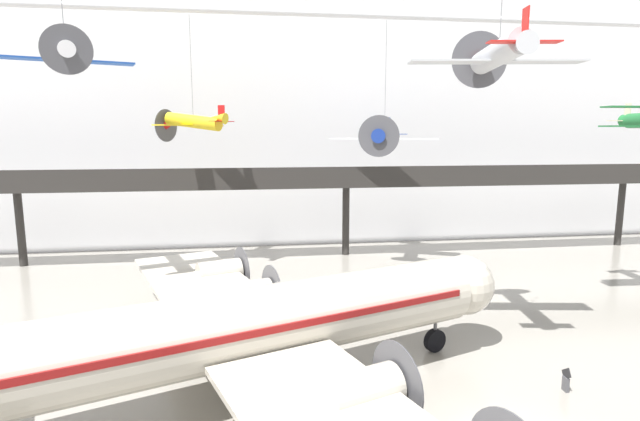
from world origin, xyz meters
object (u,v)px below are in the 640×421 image
airliner_silver_main (236,330)px  suspended_plane_yellow_lowwing (193,122)px  suspended_plane_white_twin (385,135)px  suspended_plane_blue_trainer (66,56)px  suspended_plane_silver_racer (499,54)px  info_sign_pedestal (566,382)px

airliner_silver_main → suspended_plane_yellow_lowwing: (-3.91, 23.40, 9.54)m
airliner_silver_main → suspended_plane_white_twin: suspended_plane_white_twin is taller
suspended_plane_blue_trainer → airliner_silver_main: bearing=24.6°
suspended_plane_yellow_lowwing → suspended_plane_white_twin: 16.97m
suspended_plane_yellow_lowwing → suspended_plane_white_twin: suspended_plane_yellow_lowwing is taller
suspended_plane_white_twin → suspended_plane_silver_racer: 19.52m
suspended_plane_silver_racer → suspended_plane_blue_trainer: (-23.31, 5.69, 0.20)m
suspended_plane_yellow_lowwing → info_sign_pedestal: size_ratio=8.53×
suspended_plane_blue_trainer → info_sign_pedestal: bearing=47.1°
suspended_plane_silver_racer → suspended_plane_blue_trainer: suspended_plane_blue_trainer is taller
airliner_silver_main → suspended_plane_silver_racer: (13.86, 4.08, 12.75)m
suspended_plane_silver_racer → suspended_plane_yellow_lowwing: bearing=51.5°
airliner_silver_main → info_sign_pedestal: 15.82m
suspended_plane_blue_trainer → suspended_plane_silver_racer: bearing=56.9°
suspended_plane_white_twin → suspended_plane_silver_racer: bearing=25.5°
airliner_silver_main → suspended_plane_blue_trainer: size_ratio=4.81×
airliner_silver_main → suspended_plane_blue_trainer: (-9.44, 9.78, 12.95)m
suspended_plane_yellow_lowwing → suspended_plane_blue_trainer: suspended_plane_blue_trainer is taller
suspended_plane_white_twin → info_sign_pedestal: size_ratio=9.45×
suspended_plane_yellow_lowwing → suspended_plane_silver_racer: 26.45m
suspended_plane_yellow_lowwing → suspended_plane_silver_racer: size_ratio=1.14×
suspended_plane_silver_racer → info_sign_pedestal: suspended_plane_silver_racer is taller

